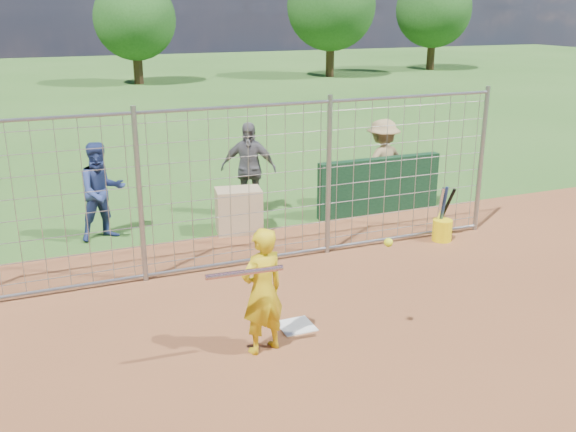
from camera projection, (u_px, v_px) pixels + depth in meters
name	position (u px, v px, depth m)	size (l,w,h in m)	color
ground	(290.00, 320.00, 8.35)	(100.00, 100.00, 0.00)	#2D591E
home_plate	(296.00, 326.00, 8.17)	(0.43, 0.43, 0.02)	silver
dugout_wall	(379.00, 185.00, 12.58)	(2.60, 0.20, 1.10)	#11381E
batter	(263.00, 291.00, 7.38)	(0.56, 0.37, 1.54)	gold
bystander_a	(102.00, 191.00, 11.05)	(0.83, 0.65, 1.72)	navy
bystander_b	(248.00, 169.00, 12.33)	(1.07, 0.45, 1.83)	#5A5A5F
bystander_c	(382.00, 164.00, 12.84)	(1.16, 0.66, 1.79)	#9B7F54
equipment_bin	(239.00, 211.00, 11.52)	(0.80, 0.55, 0.80)	tan
equipment_in_play	(281.00, 265.00, 7.00)	(2.17, 0.26, 0.24)	silver
bucket_with_bats	(442.00, 227.00, 11.13)	(0.34, 0.40, 0.97)	yellow
backstop_fence	(240.00, 189.00, 9.72)	(9.08, 0.08, 2.60)	gray
tree_line	(136.00, 11.00, 33.04)	(44.66, 6.72, 6.48)	#3F2B19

